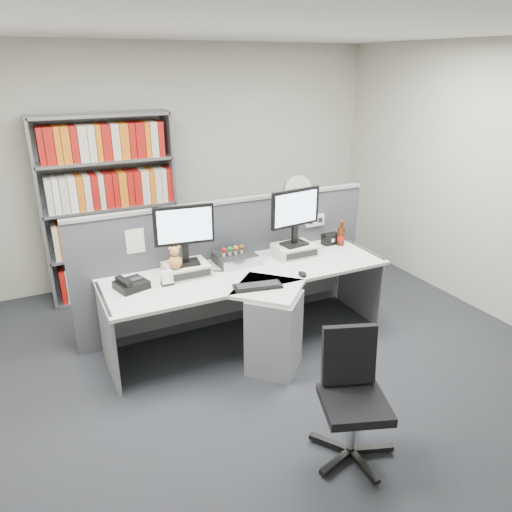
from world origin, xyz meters
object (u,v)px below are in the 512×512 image
desk (259,307)px  speaker (330,239)px  mouse (303,274)px  shelving_unit (110,210)px  desktop_pc (235,258)px  desk_phone (131,284)px  monitor_left (184,230)px  keyboard (258,286)px  filing_cabinet (296,247)px  desk_fan (297,192)px  cola_bottle (341,236)px  desk_calendar (167,279)px  office_chair (352,392)px  monitor_right (295,212)px

desk → speaker: size_ratio=15.24×
mouse → shelving_unit: bearing=123.4°
desktop_pc → desk_phone: bearing=-172.3°
monitor_left → keyboard: 0.80m
filing_cabinet → desk_fan: desk_fan is taller
desk → desk_fan: size_ratio=4.77×
monitor_left → speaker: (1.58, 0.09, -0.36)m
desktop_pc → desk_phone: (-1.00, -0.14, -0.01)m
monitor_left → keyboard: (0.45, -0.52, -0.40)m
filing_cabinet → shelving_unit: bearing=167.9°
mouse → cola_bottle: cola_bottle is taller
desk → speaker: (1.06, 0.47, 0.32)m
desk_calendar → speaker: 1.82m
shelving_unit → desk: bearing=-64.0°
desk → office_chair: 1.36m
filing_cabinet → monitor_right: bearing=-121.6°
desk_phone → desk_fan: desk_fan is taller
monitor_right → desk: bearing=-146.3°
keyboard → mouse: mouse is taller
office_chair → mouse: bearing=73.6°
keyboard → desk_phone: 1.05m
speaker → office_chair: bearing=-119.8°
shelving_unit → office_chair: size_ratio=2.31×
monitor_left → office_chair: (0.53, -1.74, -0.67)m
desk → keyboard: keyboard is taller
desktop_pc → cola_bottle: cola_bottle is taller
monitor_left → shelving_unit: bearing=104.4°
speaker → desk_fan: desk_fan is taller
speaker → cola_bottle: bearing=-40.4°
desk → shelving_unit: size_ratio=1.30×
filing_cabinet → monitor_left: bearing=-149.5°
desk_calendar → shelving_unit: shelving_unit is taller
monitor_right → desk_calendar: (-1.32, -0.14, -0.38)m
desk → office_chair: size_ratio=3.00×
desk → shelving_unit: 2.12m
cola_bottle → filing_cabinet: bearing=86.5°
desk_calendar → shelving_unit: bearing=95.6°
monitor_right → keyboard: monitor_right is taller
keyboard → filing_cabinet: size_ratio=0.61×
keyboard → speaker: 1.29m
monitor_right → filing_cabinet: 1.44m
desk_calendar → filing_cabinet: desk_calendar is taller
monitor_right → desk_phone: (-1.61, -0.08, -0.39)m
desk_calendar → filing_cabinet: (1.94, 1.16, -0.42)m
shelving_unit → office_chair: bearing=-74.2°
speaker → filing_cabinet: 1.03m
shelving_unit → keyboard: bearing=-67.6°
mouse → desk_fan: (0.82, 1.50, 0.30)m
desktop_pc → shelving_unit: (-0.87, 1.41, 0.21)m
desk_calendar → cola_bottle: cola_bottle is taller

